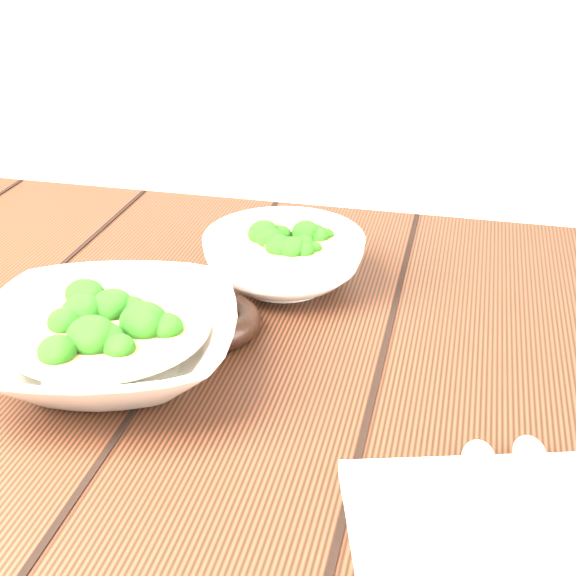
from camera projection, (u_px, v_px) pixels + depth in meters
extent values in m
cube|color=#371A0F|center=(199.00, 365.00, 0.80)|extent=(1.20, 0.80, 0.04)
imported|color=silver|center=(110.00, 343.00, 0.74)|extent=(0.29, 0.29, 0.06)
cylinder|color=#A38349|center=(108.00, 325.00, 0.74)|extent=(0.19, 0.19, 0.00)
ellipsoid|color=#2F7E1C|center=(133.00, 318.00, 0.73)|extent=(0.04, 0.04, 0.03)
ellipsoid|color=#2F7E1C|center=(143.00, 304.00, 0.76)|extent=(0.04, 0.04, 0.03)
ellipsoid|color=#2F7E1C|center=(124.00, 290.00, 0.78)|extent=(0.04, 0.04, 0.03)
ellipsoid|color=#2F7E1C|center=(95.00, 306.00, 0.75)|extent=(0.04, 0.04, 0.03)
ellipsoid|color=#2F7E1C|center=(63.00, 312.00, 0.74)|extent=(0.04, 0.04, 0.03)
ellipsoid|color=#2F7E1C|center=(39.00, 332.00, 0.71)|extent=(0.04, 0.04, 0.03)
ellipsoid|color=#2F7E1C|center=(83.00, 335.00, 0.71)|extent=(0.04, 0.04, 0.03)
ellipsoid|color=#2F7E1C|center=(109.00, 346.00, 0.69)|extent=(0.04, 0.04, 0.03)
ellipsoid|color=#2F7E1C|center=(158.00, 340.00, 0.70)|extent=(0.04, 0.04, 0.03)
imported|color=silver|center=(284.00, 260.00, 0.91)|extent=(0.22, 0.22, 0.06)
cylinder|color=#A38349|center=(284.00, 245.00, 0.90)|extent=(0.15, 0.15, 0.00)
ellipsoid|color=#2F7E1C|center=(300.00, 240.00, 0.90)|extent=(0.03, 0.03, 0.03)
ellipsoid|color=#2F7E1C|center=(299.00, 231.00, 0.92)|extent=(0.03, 0.03, 0.03)
ellipsoid|color=#2F7E1C|center=(273.00, 226.00, 0.93)|extent=(0.03, 0.03, 0.03)
ellipsoid|color=#2F7E1C|center=(266.00, 237.00, 0.90)|extent=(0.03, 0.03, 0.03)
ellipsoid|color=#2F7E1C|center=(257.00, 246.00, 0.88)|extent=(0.03, 0.03, 0.03)
ellipsoid|color=#2F7E1C|center=(277.00, 258.00, 0.85)|extent=(0.03, 0.03, 0.03)
ellipsoid|color=#2F7E1C|center=(299.00, 247.00, 0.88)|extent=(0.03, 0.03, 0.03)
torus|color=black|center=(210.00, 321.00, 0.81)|extent=(0.11, 0.11, 0.03)
cube|color=#BCB09C|center=(499.00, 540.00, 0.56)|extent=(0.25, 0.22, 0.01)
cylinder|color=#A7A493|center=(478.00, 532.00, 0.55)|extent=(0.01, 0.13, 0.01)
ellipsoid|color=#A7A493|center=(479.00, 459.00, 0.62)|extent=(0.03, 0.05, 0.01)
cylinder|color=#A7A493|center=(538.00, 527.00, 0.56)|extent=(0.01, 0.13, 0.01)
ellipsoid|color=#A7A493|center=(530.00, 454.00, 0.63)|extent=(0.03, 0.05, 0.01)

